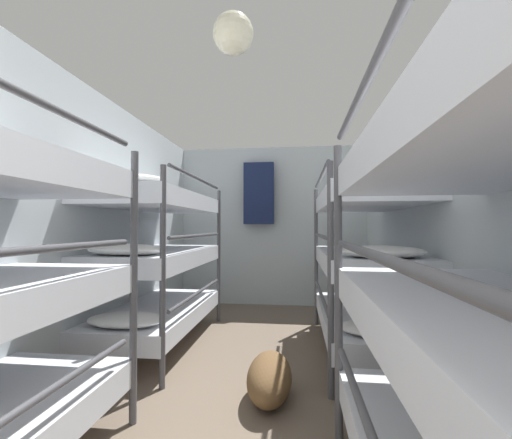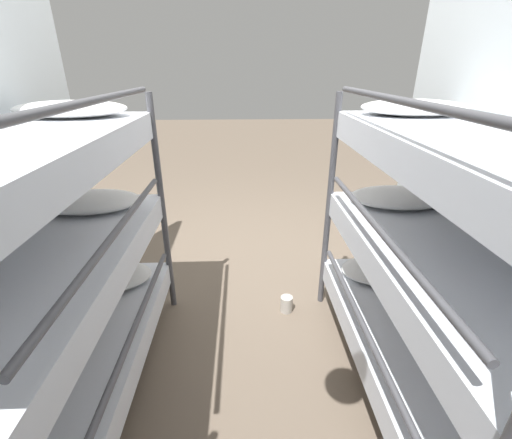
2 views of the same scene
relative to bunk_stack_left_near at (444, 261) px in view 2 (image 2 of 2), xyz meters
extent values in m
plane|color=#6B5B4C|center=(0.98, -1.40, -0.86)|extent=(20.00, 20.00, 0.00)
cylinder|color=#4C4C51|center=(0.38, -0.83, -0.06)|extent=(0.04, 0.04, 1.61)
cube|color=silver|center=(-0.01, 0.06, -0.57)|extent=(0.78, 1.82, 0.16)
ellipsoid|color=white|center=(-0.01, -0.61, -0.44)|extent=(0.62, 0.40, 0.09)
cylinder|color=#4C4C51|center=(0.38, 0.06, -0.35)|extent=(0.03, 1.54, 0.03)
cube|color=silver|center=(-0.01, 0.06, -0.01)|extent=(0.78, 1.82, 0.16)
ellipsoid|color=white|center=(-0.01, -0.61, 0.11)|extent=(0.62, 0.40, 0.09)
cylinder|color=#4C4C51|center=(0.38, 0.06, 0.21)|extent=(0.03, 1.54, 0.03)
cube|color=silver|center=(-0.01, 0.06, 0.54)|extent=(0.78, 1.82, 0.16)
ellipsoid|color=white|center=(-0.01, -0.61, 0.67)|extent=(0.62, 0.40, 0.09)
cylinder|color=#4C4C51|center=(0.38, 0.06, 0.76)|extent=(0.03, 1.54, 0.03)
cylinder|color=#4C4C51|center=(1.57, -0.83, -0.06)|extent=(0.04, 0.04, 1.61)
cube|color=silver|center=(1.96, 0.06, -0.57)|extent=(0.78, 1.82, 0.16)
ellipsoid|color=white|center=(1.96, -0.61, -0.44)|extent=(0.62, 0.40, 0.09)
cylinder|color=#4C4C51|center=(1.57, 0.06, -0.35)|extent=(0.03, 1.54, 0.03)
cube|color=silver|center=(1.96, 0.06, -0.01)|extent=(0.78, 1.82, 0.16)
ellipsoid|color=white|center=(1.96, -0.61, 0.11)|extent=(0.62, 0.40, 0.09)
cylinder|color=#4C4C51|center=(1.57, 0.06, 0.21)|extent=(0.03, 1.54, 0.03)
cube|color=silver|center=(1.96, 0.06, 0.54)|extent=(0.78, 1.82, 0.16)
ellipsoid|color=white|center=(1.96, -0.61, 0.67)|extent=(0.62, 0.40, 0.09)
cylinder|color=#4C4C51|center=(1.57, 0.06, 0.76)|extent=(0.03, 1.54, 0.03)
cylinder|color=#B7B2A8|center=(0.68, -0.71, -0.80)|extent=(0.09, 0.09, 0.13)
camera|label=1|loc=(1.35, -0.99, 0.29)|focal=24.00mm
camera|label=2|loc=(1.00, 1.43, 0.88)|focal=24.00mm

